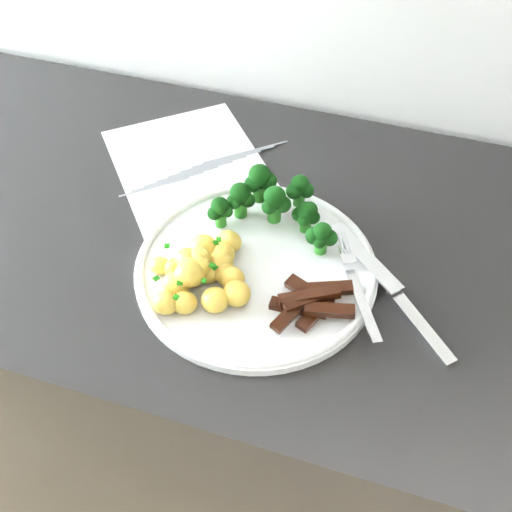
% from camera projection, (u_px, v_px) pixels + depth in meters
% --- Properties ---
extents(counter, '(2.36, 0.59, 0.89)m').
position_uv_depth(counter, '(232.00, 392.00, 1.17)').
color(counter, black).
rests_on(counter, ground).
extents(recipe_paper, '(0.35, 0.36, 0.00)m').
position_uv_depth(recipe_paper, '(194.00, 172.00, 0.92)').
color(recipe_paper, silver).
rests_on(recipe_paper, counter).
extents(plate, '(0.31, 0.31, 0.02)m').
position_uv_depth(plate, '(256.00, 267.00, 0.79)').
color(plate, white).
rests_on(plate, counter).
extents(broccoli, '(0.17, 0.11, 0.07)m').
position_uv_depth(broccoli, '(275.00, 202.00, 0.81)').
color(broccoli, '#1F6617').
rests_on(broccoli, plate).
extents(potatoes, '(0.14, 0.15, 0.05)m').
position_uv_depth(potatoes, '(202.00, 272.00, 0.76)').
color(potatoes, gold).
rests_on(potatoes, plate).
extents(beef_strips, '(0.10, 0.10, 0.03)m').
position_uv_depth(beef_strips, '(311.00, 301.00, 0.73)').
color(beef_strips, black).
rests_on(beef_strips, plate).
extents(fork, '(0.09, 0.17, 0.02)m').
position_uv_depth(fork, '(357.00, 288.00, 0.75)').
color(fork, silver).
rests_on(fork, plate).
extents(knife, '(0.19, 0.18, 0.03)m').
position_uv_depth(knife, '(403.00, 306.00, 0.74)').
color(knife, silver).
rests_on(knife, plate).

